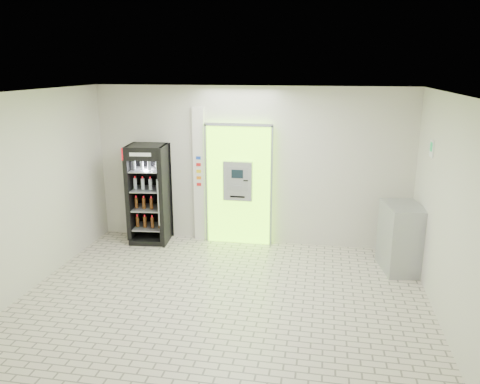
# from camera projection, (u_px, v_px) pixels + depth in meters

# --- Properties ---
(ground) EXTENTS (6.00, 6.00, 0.00)m
(ground) POSITION_uv_depth(u_px,v_px,m) (222.00, 301.00, 6.88)
(ground) COLOR beige
(ground) RESTS_ON ground
(room_shell) EXTENTS (6.00, 6.00, 6.00)m
(room_shell) POSITION_uv_depth(u_px,v_px,m) (221.00, 179.00, 6.39)
(room_shell) COLOR beige
(room_shell) RESTS_ON ground
(atm_assembly) EXTENTS (1.30, 0.24, 2.33)m
(atm_assembly) POSITION_uv_depth(u_px,v_px,m) (239.00, 184.00, 8.90)
(atm_assembly) COLOR #83F417
(atm_assembly) RESTS_ON ground
(pillar) EXTENTS (0.22, 0.11, 2.60)m
(pillar) POSITION_uv_depth(u_px,v_px,m) (200.00, 175.00, 9.03)
(pillar) COLOR silver
(pillar) RESTS_ON ground
(beverage_cooler) EXTENTS (0.78, 0.72, 1.91)m
(beverage_cooler) POSITION_uv_depth(u_px,v_px,m) (149.00, 196.00, 9.04)
(beverage_cooler) COLOR black
(beverage_cooler) RESTS_ON ground
(steel_cabinet) EXTENTS (0.71, 0.94, 1.14)m
(steel_cabinet) POSITION_uv_depth(u_px,v_px,m) (401.00, 238.00, 7.80)
(steel_cabinet) COLOR #9A9DA1
(steel_cabinet) RESTS_ON ground
(exit_sign) EXTENTS (0.02, 0.22, 0.26)m
(exit_sign) POSITION_uv_depth(u_px,v_px,m) (432.00, 149.00, 7.13)
(exit_sign) COLOR white
(exit_sign) RESTS_ON room_shell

